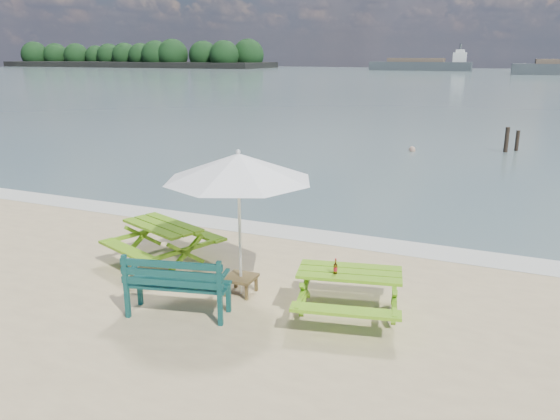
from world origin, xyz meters
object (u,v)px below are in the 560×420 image
at_px(patio_umbrella, 238,167).
at_px(picnic_table_right, 349,294).
at_px(swimmer, 411,165).
at_px(picnic_table_left, 164,244).
at_px(park_bench, 178,296).
at_px(beer_bottle, 335,269).
at_px(side_table, 241,285).

bearing_deg(patio_umbrella, picnic_table_right, -1.67).
relative_size(picnic_table_right, swimmer, 1.29).
xyz_separation_m(picnic_table_left, park_bench, (1.47, -1.71, -0.08)).
height_order(patio_umbrella, swimmer, patio_umbrella).
bearing_deg(picnic_table_left, beer_bottle, -13.76).
xyz_separation_m(picnic_table_left, beer_bottle, (3.71, -0.91, 0.44)).
distance_m(park_bench, beer_bottle, 2.43).
distance_m(patio_umbrella, beer_bottle, 2.19).
relative_size(picnic_table_left, side_table, 4.59).
height_order(picnic_table_right, swimmer, picnic_table_right).
height_order(patio_umbrella, beer_bottle, patio_umbrella).
bearing_deg(swimmer, patio_umbrella, -90.13).
relative_size(picnic_table_right, patio_umbrella, 0.81).
bearing_deg(patio_umbrella, park_bench, -116.69).
xyz_separation_m(park_bench, patio_umbrella, (0.53, 1.05, 1.86)).
xyz_separation_m(beer_bottle, swimmer, (-1.67, 15.46, -1.38)).
distance_m(picnic_table_right, side_table, 1.88).
relative_size(picnic_table_right, beer_bottle, 8.67).
height_order(picnic_table_left, picnic_table_right, picnic_table_left).
distance_m(picnic_table_right, park_bench, 2.60).
bearing_deg(side_table, picnic_table_left, 161.56).
xyz_separation_m(patio_umbrella, swimmer, (0.03, 15.22, -2.72)).
bearing_deg(picnic_table_left, side_table, -18.44).
bearing_deg(swimmer, picnic_table_right, -83.13).
xyz_separation_m(picnic_table_left, swimmer, (2.03, 14.55, -0.94)).
relative_size(picnic_table_left, patio_umbrella, 0.92).
height_order(side_table, beer_bottle, beer_bottle).
bearing_deg(picnic_table_right, side_table, 178.33).
bearing_deg(park_bench, picnic_table_right, 22.47).
xyz_separation_m(picnic_table_right, swimmer, (-1.84, 15.28, -0.92)).
relative_size(picnic_table_left, beer_bottle, 9.81).
xyz_separation_m(side_table, patio_umbrella, (0.00, 0.00, 1.99)).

